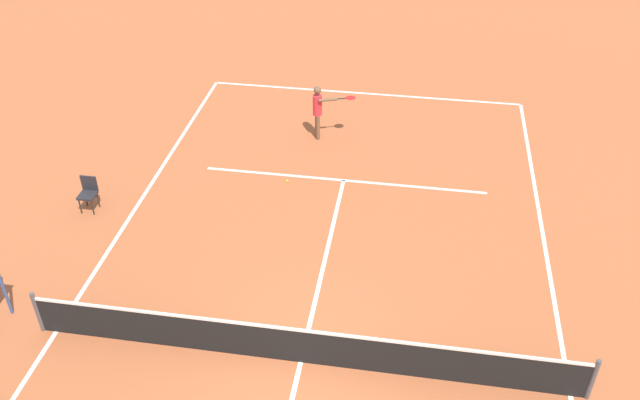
{
  "coord_description": "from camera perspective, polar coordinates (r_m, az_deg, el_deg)",
  "views": [
    {
      "loc": [
        -1.89,
        9.24,
        10.88
      ],
      "look_at": [
        0.34,
        -4.62,
        0.8
      ],
      "focal_mm": 38.09,
      "sensor_mm": 36.0,
      "label": 1
    }
  ],
  "objects": [
    {
      "name": "tennis_ball",
      "position": [
        19.39,
        -2.79,
        1.62
      ],
      "size": [
        0.07,
        0.07,
        0.07
      ],
      "primitive_type": "sphere",
      "color": "#CCE033",
      "rests_on": "ground"
    },
    {
      "name": "court_lines",
      "position": [
        14.4,
        -1.63,
        -13.42
      ],
      "size": [
        10.87,
        24.78,
        0.01
      ],
      "color": "white",
      "rests_on": "ground"
    },
    {
      "name": "courtside_chair_mid",
      "position": [
        19.06,
        -18.9,
        0.63
      ],
      "size": [
        0.44,
        0.46,
        0.95
      ],
      "color": "#262626",
      "rests_on": "ground"
    },
    {
      "name": "tennis_net",
      "position": [
        14.03,
        -1.66,
        -12.1
      ],
      "size": [
        11.47,
        0.1,
        1.07
      ],
      "color": "#4C4C51",
      "rests_on": "ground"
    },
    {
      "name": "player_serving",
      "position": [
        20.99,
        -0.08,
        7.77
      ],
      "size": [
        1.33,
        0.56,
        1.77
      ],
      "rotation": [
        0.0,
        0.0,
        1.91
      ],
      "color": "brown",
      "rests_on": "ground"
    },
    {
      "name": "ground_plane",
      "position": [
        14.4,
        -1.63,
        -13.43
      ],
      "size": [
        60.0,
        60.0,
        0.0
      ],
      "primitive_type": "plane",
      "color": "#AD5933"
    }
  ]
}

